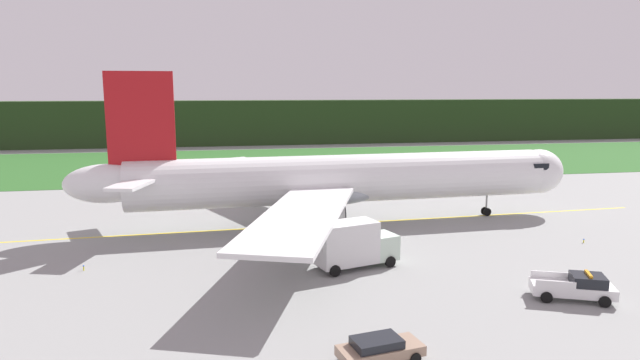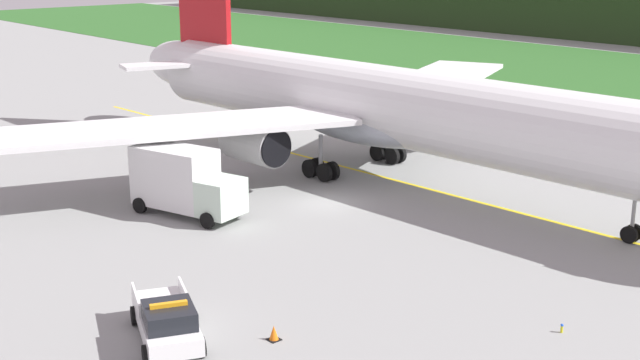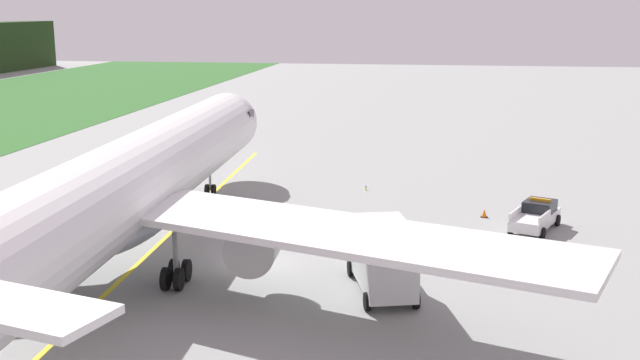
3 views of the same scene
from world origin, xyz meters
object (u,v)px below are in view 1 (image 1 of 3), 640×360
ops_pickup_truck (576,287)px  staff_car (379,348)px  airliner (336,180)px  apron_cone (579,277)px  catering_truck (354,244)px

ops_pickup_truck → staff_car: bearing=-159.6°
airliner → apron_cone: bearing=-54.6°
airliner → ops_pickup_truck: size_ratio=9.41×
catering_truck → apron_cone: (15.72, -5.89, -1.67)m
catering_truck → staff_car: (-2.23, -14.81, -1.26)m
airliner → catering_truck: (-1.55, -14.07, -2.72)m
apron_cone → airliner: bearing=125.4°
catering_truck → staff_car: size_ratio=1.50×
catering_truck → ops_pickup_truck: bearing=-34.6°
airliner → staff_car: size_ratio=11.21×
airliner → staff_car: airliner is taller
ops_pickup_truck → catering_truck: (-13.18, 9.08, 1.06)m
ops_pickup_truck → staff_car: size_ratio=1.19×
ops_pickup_truck → catering_truck: catering_truck is taller
staff_car → apron_cone: staff_car is taller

